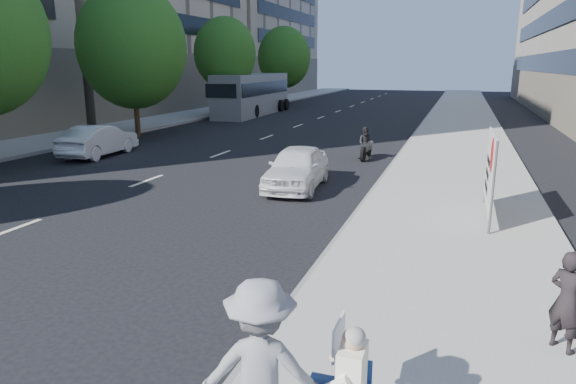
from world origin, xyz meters
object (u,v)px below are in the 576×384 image
at_px(white_sedan_near, 297,167).
at_px(white_sedan_mid, 99,140).
at_px(jogger, 261,371).
at_px(protest_banner, 490,170).
at_px(seated_protester, 340,375).
at_px(bus, 253,95).
at_px(pedestrian_woman, 567,301).
at_px(motorcycle, 366,145).

distance_m(white_sedan_near, white_sedan_mid, 10.85).
distance_m(jogger, protest_banner, 10.07).
relative_size(protest_banner, white_sedan_mid, 0.71).
bearing_deg(white_sedan_mid, seated_protester, 130.92).
distance_m(white_sedan_near, bus, 26.72).
height_order(pedestrian_woman, white_sedan_mid, pedestrian_woman).
bearing_deg(seated_protester, pedestrian_woman, 46.18).
relative_size(jogger, bus, 0.16).
bearing_deg(pedestrian_woman, seated_protester, 89.72).
bearing_deg(white_sedan_mid, motorcycle, -169.63).
height_order(seated_protester, jogger, jogger).
height_order(pedestrian_woman, bus, bus).
distance_m(seated_protester, jogger, 0.89).
bearing_deg(white_sedan_mid, pedestrian_woman, 141.23).
bearing_deg(bus, protest_banner, -59.01).
relative_size(motorcycle, bus, 0.17).
height_order(protest_banner, white_sedan_near, protest_banner).
bearing_deg(protest_banner, motorcycle, 119.47).
xyz_separation_m(pedestrian_woman, white_sedan_mid, (-17.03, 11.79, -0.17)).
height_order(jogger, motorcycle, jogger).
bearing_deg(jogger, white_sedan_near, -88.88).
xyz_separation_m(protest_banner, bus, (-17.37, 26.21, 0.23)).
distance_m(protest_banner, bus, 31.45).
relative_size(white_sedan_mid, bus, 0.35).
relative_size(protest_banner, white_sedan_near, 0.74).
bearing_deg(motorcycle, jogger, -79.94).
height_order(seated_protester, pedestrian_woman, pedestrian_woman).
distance_m(seated_protester, protest_banner, 9.43).
bearing_deg(pedestrian_woman, bus, -17.50).
height_order(seated_protester, protest_banner, protest_banner).
bearing_deg(white_sedan_near, motorcycle, 74.36).
height_order(pedestrian_woman, motorcycle, pedestrian_woman).
xyz_separation_m(seated_protester, bus, (-15.57, 35.45, 0.76)).
distance_m(seated_protester, motorcycle, 17.69).
bearing_deg(white_sedan_near, pedestrian_woman, -56.83).
bearing_deg(pedestrian_woman, white_sedan_mid, 8.86).
xyz_separation_m(jogger, bus, (-14.89, 35.97, 0.53)).
xyz_separation_m(pedestrian_woman, protest_banner, (-0.77, 6.56, 0.52)).
xyz_separation_m(white_sedan_near, motorcycle, (1.23, 6.12, -0.07)).
bearing_deg(jogger, protest_banner, -119.11).
distance_m(motorcycle, bus, 22.06).
bearing_deg(white_sedan_near, jogger, -78.33).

